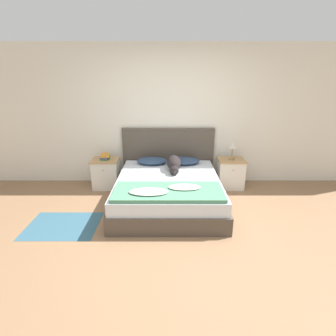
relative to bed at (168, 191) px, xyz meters
The scene contains 13 objects.
ground_plane 1.10m from the bed, 86.39° to the right, with size 16.00×16.00×0.00m, color #896647.
wall_back 1.49m from the bed, 86.30° to the left, with size 9.00×0.06×2.55m.
bed is the anchor object (origin of this frame).
headboard 1.03m from the bed, 90.00° to the left, with size 1.74×0.06×1.07m.
nightstand_left 1.35m from the bed, 148.78° to the left, with size 0.49×0.42×0.55m.
nightstand_right 1.35m from the bed, 31.22° to the left, with size 0.49×0.42×0.55m.
pillow_left 0.83m from the bed, 112.47° to the left, with size 0.56×0.37×0.12m.
pillow_right 0.83m from the bed, 67.53° to the left, with size 0.56×0.37×0.12m.
quilt 0.65m from the bed, 91.14° to the right, with size 1.50×0.64×0.09m.
dog 0.53m from the bed, 76.04° to the left, with size 0.24×0.70×0.24m.
book_stack 1.41m from the bed, 148.24° to the left, with size 0.17×0.22×0.11m.
table_lamp 1.47m from the bed, 30.56° to the left, with size 0.17×0.17×0.34m.
rug 1.64m from the bed, 155.54° to the right, with size 0.98×0.75×0.00m.
Camera 1 is at (-0.07, -2.80, 1.97)m, focal length 28.00 mm.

